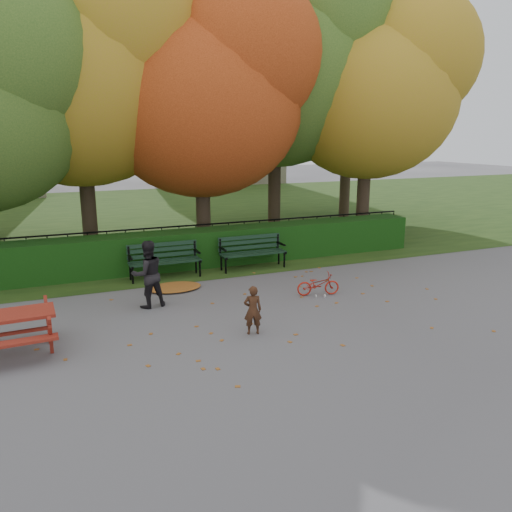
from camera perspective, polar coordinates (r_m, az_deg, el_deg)
name	(u,v)px	position (r m, az deg, el deg)	size (l,w,h in m)	color
ground	(270,318)	(10.00, 1.66, -7.13)	(90.00, 90.00, 0.00)	slate
grass_strip	(144,215)	(23.11, -12.73, 4.58)	(90.00, 90.00, 0.00)	#1A3210
building_right	(214,100)	(38.46, -4.77, 17.36)	(9.00, 6.00, 12.00)	#C3B796
hedge	(204,248)	(13.91, -5.93, 0.97)	(13.00, 0.90, 1.00)	black
iron_fence	(196,241)	(14.65, -6.84, 1.74)	(14.00, 0.04, 1.02)	black
tree_b	(91,66)	(15.43, -18.30, 19.96)	(6.72, 6.40, 8.79)	black
tree_c	(214,89)	(15.26, -4.86, 18.46)	(6.30, 6.00, 8.00)	black
tree_d	(289,59)	(17.70, 3.83, 21.59)	(7.14, 6.80, 9.58)	black
tree_e	(381,86)	(17.71, 14.12, 18.30)	(6.09, 5.80, 8.16)	black
tree_g	(359,89)	(22.03, 11.70, 18.21)	(6.30, 6.00, 8.55)	black
bench_left	(164,258)	(12.84, -10.46, -0.18)	(1.80, 0.57, 0.88)	black
bench_right	(252,249)	(13.52, -0.48, 0.76)	(1.80, 0.57, 0.88)	black
picnic_table	(1,324)	(9.20, -27.15, -6.94)	(1.71, 1.41, 0.81)	maroon
leaf_pile	(175,287)	(11.96, -9.29, -3.54)	(1.27, 0.88, 0.09)	brown
leaf_scatter	(264,313)	(10.25, 0.97, -6.55)	(9.00, 5.70, 0.01)	brown
child	(253,310)	(9.10, -0.37, -6.20)	(0.33, 0.22, 0.91)	#3A2012
adult	(148,274)	(10.67, -12.26, -2.04)	(0.70, 0.54, 1.43)	black
bicycle	(318,284)	(11.39, 7.11, -3.22)	(0.34, 0.97, 0.51)	#A81B0F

